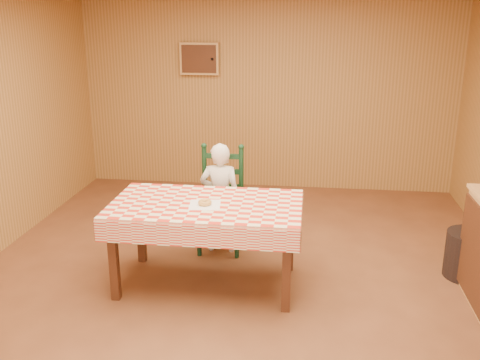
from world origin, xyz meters
The scene contains 8 objects.
ground centered at (0.00, 0.00, 0.00)m, with size 6.00×6.00×0.00m, color brown.
cabin_walls centered at (0.00, 0.53, 1.83)m, with size 5.10×6.05×2.65m.
dining_table centered at (-0.28, 0.07, 0.69)m, with size 1.66×0.96×0.77m.
ladder_chair centered at (-0.28, 0.86, 0.50)m, with size 0.44×0.40×1.08m.
seated_child centered at (-0.28, 0.80, 0.56)m, with size 0.41×0.27×1.12m, color silver.
napkin centered at (-0.28, 0.02, 0.77)m, with size 0.26×0.26×0.00m, color white.
donut centered at (-0.28, 0.02, 0.79)m, with size 0.12×0.12×0.04m, color gold.
storage_bin centered at (2.08, 0.52, 0.22)m, with size 0.43×0.43×0.43m, color black.
Camera 1 is at (0.57, -4.18, 2.34)m, focal length 40.00 mm.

